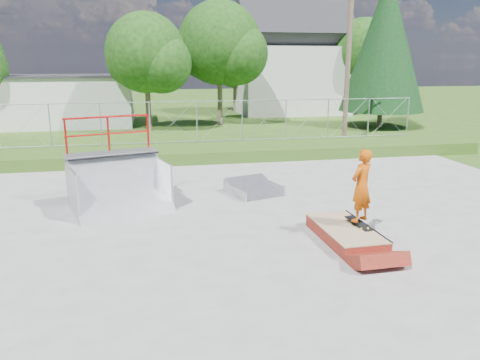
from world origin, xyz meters
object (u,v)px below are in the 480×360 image
(grind_box, at_px, (345,234))
(quarter_pipe, at_px, (119,166))
(skater, at_px, (361,189))
(flat_bank_ramp, at_px, (254,188))

(grind_box, xyz_separation_m, quarter_pipe, (-5.06, 3.29, 1.07))
(grind_box, distance_m, quarter_pipe, 6.13)
(quarter_pipe, xyz_separation_m, skater, (5.39, -3.26, -0.04))
(grind_box, xyz_separation_m, flat_bank_ramp, (-1.18, 4.06, 0.04))
(grind_box, relative_size, quarter_pipe, 0.91)
(flat_bank_ramp, bearing_deg, skater, -86.62)
(flat_bank_ramp, xyz_separation_m, skater, (1.50, -4.03, 0.98))
(quarter_pipe, distance_m, flat_bank_ramp, 4.09)
(quarter_pipe, bearing_deg, flat_bank_ramp, -5.27)
(grind_box, height_order, flat_bank_ramp, flat_bank_ramp)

